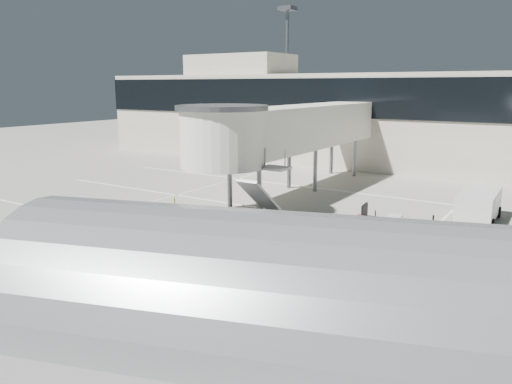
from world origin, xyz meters
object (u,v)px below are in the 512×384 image
(suitcase_cart, at_px, (464,250))
(belt_loader, at_px, (227,152))
(minivan, at_px, (479,203))
(baggage_tug, at_px, (378,224))
(box_cart_far, at_px, (182,224))
(ground_worker, at_px, (164,239))
(box_cart_near, at_px, (215,245))

(suitcase_cart, relative_size, belt_loader, 0.96)
(suitcase_cart, distance_m, minivan, 7.33)
(baggage_tug, xyz_separation_m, suitcase_cart, (4.25, -2.06, 0.04))
(baggage_tug, height_order, box_cart_far, box_cart_far)
(baggage_tug, xyz_separation_m, ground_worker, (-6.32, -8.04, 0.30))
(minivan, bearing_deg, suitcase_cart, -86.17)
(suitcase_cart, distance_m, belt_loader, 30.87)
(suitcase_cart, xyz_separation_m, box_cart_near, (-8.71, -4.96, 0.04))
(baggage_tug, height_order, minivan, minivan)
(suitcase_cart, distance_m, box_cart_near, 10.03)
(box_cart_near, height_order, belt_loader, belt_loader)
(suitcase_cart, height_order, box_cart_far, suitcase_cart)
(baggage_tug, relative_size, box_cart_far, 0.59)
(box_cart_far, distance_m, minivan, 15.49)
(minivan, bearing_deg, baggage_tug, -125.82)
(baggage_tug, bearing_deg, minivan, 49.04)
(minivan, bearing_deg, ground_worker, -128.05)
(box_cart_near, relative_size, box_cart_far, 1.03)
(baggage_tug, bearing_deg, belt_loader, 135.84)
(ground_worker, distance_m, minivan, 16.57)
(box_cart_near, distance_m, belt_loader, 28.25)
(ground_worker, bearing_deg, box_cart_near, 21.13)
(suitcase_cart, relative_size, minivan, 0.96)
(baggage_tug, relative_size, minivan, 0.52)
(box_cart_near, height_order, box_cart_far, box_cart_near)
(ground_worker, distance_m, belt_loader, 28.09)
(box_cart_near, bearing_deg, suitcase_cart, 51.77)
(box_cart_far, bearing_deg, minivan, 56.07)
(box_cart_near, relative_size, ground_worker, 2.44)
(box_cart_near, distance_m, box_cart_far, 3.76)
(box_cart_far, distance_m, ground_worker, 3.15)
(suitcase_cart, bearing_deg, box_cart_far, -158.69)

